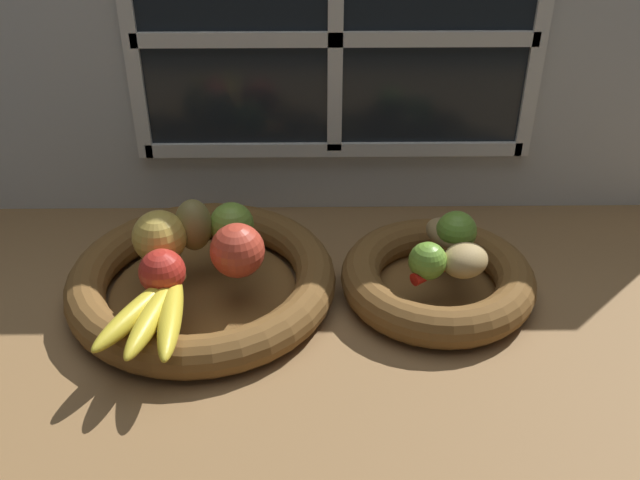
{
  "coord_description": "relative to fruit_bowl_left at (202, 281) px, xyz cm",
  "views": [
    {
      "loc": [
        -3.77,
        -84.75,
        66.68
      ],
      "look_at": [
        -2.71,
        2.4,
        9.88
      ],
      "focal_mm": 40.86,
      "sensor_mm": 36.0,
      "label": 1
    }
  ],
  "objects": [
    {
      "name": "ground_plane",
      "position": [
        20.16,
        -2.4,
        -4.25
      ],
      "size": [
        140.0,
        90.0,
        3.0
      ],
      "primitive_type": "cube",
      "color": "olive"
    },
    {
      "name": "back_wall",
      "position": [
        20.16,
        27.37,
        25.13
      ],
      "size": [
        140.0,
        4.6,
        55.0
      ],
      "color": "silver",
      "rests_on": "ground_plane"
    },
    {
      "name": "fruit_bowl_left",
      "position": [
        0.0,
        0.0,
        0.0
      ],
      "size": [
        39.66,
        39.66,
        5.88
      ],
      "color": "brown",
      "rests_on": "ground_plane"
    },
    {
      "name": "fruit_bowl_right",
      "position": [
        34.9,
        0.0,
        0.02
      ],
      "size": [
        28.8,
        28.8,
        5.88
      ],
      "color": "brown",
      "rests_on": "ground_plane"
    },
    {
      "name": "apple_red_right",
      "position": [
        5.83,
        -2.79,
        7.02
      ],
      "size": [
        7.79,
        7.79,
        7.79
      ],
      "primitive_type": "sphere",
      "color": "#CC422D",
      "rests_on": "fruit_bowl_left"
    },
    {
      "name": "apple_green_back",
      "position": [
        4.29,
        5.47,
        6.47
      ],
      "size": [
        6.68,
        6.68,
        6.68
      ],
      "primitive_type": "sphere",
      "color": "#7AA338",
      "rests_on": "fruit_bowl_left"
    },
    {
      "name": "apple_red_front",
      "position": [
        -4.09,
        -6.49,
        6.34
      ],
      "size": [
        6.42,
        6.42,
        6.42
      ],
      "primitive_type": "sphere",
      "color": "red",
      "rests_on": "fruit_bowl_left"
    },
    {
      "name": "apple_golden_left",
      "position": [
        -5.7,
        1.15,
        7.06
      ],
      "size": [
        7.86,
        7.86,
        7.86
      ],
      "primitive_type": "sphere",
      "color": "gold",
      "rests_on": "fruit_bowl_left"
    },
    {
      "name": "pear_brown",
      "position": [
        -1.2,
        4.22,
        7.19
      ],
      "size": [
        5.78,
        6.18,
        8.12
      ],
      "primitive_type": "ellipsoid",
      "rotation": [
        0.0,
        0.0,
        3.19
      ],
      "color": "olive",
      "rests_on": "fruit_bowl_left"
    },
    {
      "name": "banana_bunch_front",
      "position": [
        -4.17,
        -13.1,
        4.6
      ],
      "size": [
        11.81,
        18.86,
        2.95
      ],
      "color": "yellow",
      "rests_on": "fruit_bowl_left"
    },
    {
      "name": "potato_small",
      "position": [
        37.88,
        -2.98,
        5.48
      ],
      "size": [
        8.91,
        8.53,
        4.71
      ],
      "primitive_type": "ellipsoid",
      "rotation": [
        0.0,
        0.0,
        3.65
      ],
      "color": "tan",
      "rests_on": "fruit_bowl_right"
    },
    {
      "name": "potato_back",
      "position": [
        36.76,
        4.1,
        5.19
      ],
      "size": [
        9.04,
        9.94,
        4.13
      ],
      "primitive_type": "ellipsoid",
      "rotation": [
        0.0,
        0.0,
        2.14
      ],
      "color": "#A38451",
      "rests_on": "fruit_bowl_right"
    },
    {
      "name": "lime_near",
      "position": [
        32.49,
        -3.61,
        5.85
      ],
      "size": [
        5.44,
        5.44,
        5.44
      ],
      "primitive_type": "sphere",
      "color": "#6B9E33",
      "rests_on": "fruit_bowl_right"
    },
    {
      "name": "lime_far",
      "position": [
        37.71,
        3.61,
        6.17
      ],
      "size": [
        6.09,
        6.09,
        6.09
      ],
      "primitive_type": "sphere",
      "color": "#6B9E33",
      "rests_on": "fruit_bowl_right"
    },
    {
      "name": "chili_pepper",
      "position": [
        35.74,
        -2.49,
        4.07
      ],
      "size": [
        11.55,
        8.07,
        1.88
      ],
      "primitive_type": "cone",
      "rotation": [
        0.0,
        1.57,
        0.55
      ],
      "color": "red",
      "rests_on": "fruit_bowl_right"
    }
  ]
}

